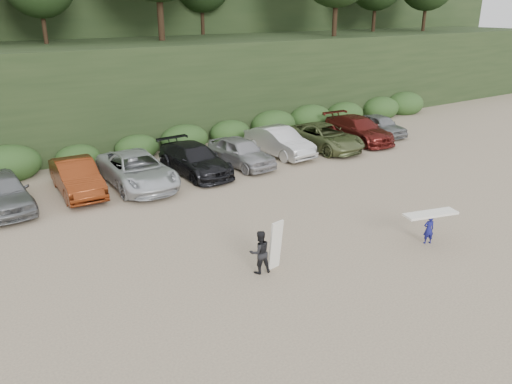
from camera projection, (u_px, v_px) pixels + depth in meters
ground at (337, 239)px, 18.58m from camera, size 120.00×120.00×0.00m
parked_cars at (151, 167)px, 24.46m from camera, size 36.42×5.84×1.61m
child_surfer at (430, 223)px, 18.00m from camera, size 2.10×1.07×1.21m
adult_surfer at (261, 251)px, 16.06m from camera, size 1.21×0.68×1.73m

